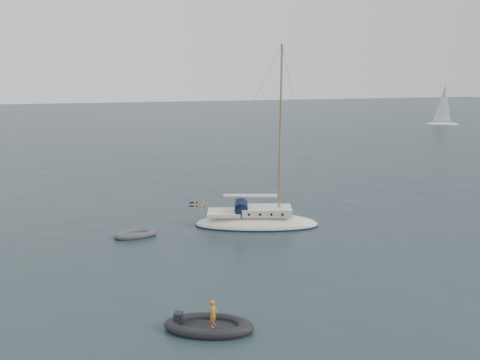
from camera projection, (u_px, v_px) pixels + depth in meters
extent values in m
plane|color=black|center=(242.00, 240.00, 30.31)|extent=(300.00, 300.00, 0.00)
ellipsoid|color=white|center=(257.00, 224.00, 33.12)|extent=(8.66, 2.70, 1.44)
cube|color=#ECE6CD|center=(266.00, 210.00, 33.07)|extent=(3.47, 1.83, 0.53)
cube|color=white|center=(225.00, 215.00, 32.33)|extent=(2.31, 1.83, 0.24)
cylinder|color=#101834|center=(242.00, 208.00, 32.55)|extent=(0.92, 1.59, 0.92)
cube|color=#101834|center=(239.00, 206.00, 32.45)|extent=(0.43, 1.59, 0.39)
cylinder|color=olive|center=(279.00, 132.00, 32.06)|extent=(0.14, 0.14, 11.55)
cylinder|color=olive|center=(279.00, 124.00, 31.93)|extent=(0.05, 2.12, 0.05)
cylinder|color=olive|center=(250.00, 197.00, 32.54)|extent=(4.04, 0.10, 0.10)
cylinder|color=silver|center=(250.00, 196.00, 32.53)|extent=(3.76, 0.27, 0.27)
cylinder|color=gray|center=(203.00, 211.00, 31.83)|extent=(0.04, 2.12, 0.04)
torus|color=orange|center=(201.00, 209.00, 32.36)|extent=(0.52, 0.10, 0.52)
cylinder|color=olive|center=(198.00, 213.00, 31.77)|extent=(0.03, 0.03, 0.87)
cube|color=navy|center=(194.00, 209.00, 31.63)|extent=(0.58, 0.02, 0.37)
cube|color=yellow|center=(194.00, 209.00, 31.63)|extent=(0.60, 0.03, 0.09)
cube|color=yellow|center=(196.00, 209.00, 31.66)|extent=(0.09, 0.03, 0.39)
cylinder|color=black|center=(245.00, 208.00, 33.61)|extent=(0.17, 0.06, 0.17)
cylinder|color=black|center=(253.00, 215.00, 31.88)|extent=(0.17, 0.06, 0.17)
cylinder|color=black|center=(256.00, 207.00, 33.81)|extent=(0.17, 0.06, 0.17)
cylinder|color=black|center=(264.00, 214.00, 32.08)|extent=(0.17, 0.06, 0.17)
cylinder|color=black|center=(266.00, 206.00, 34.01)|extent=(0.17, 0.06, 0.17)
cylinder|color=black|center=(274.00, 213.00, 32.28)|extent=(0.17, 0.06, 0.17)
cylinder|color=black|center=(276.00, 205.00, 34.21)|extent=(0.17, 0.06, 0.17)
cylinder|color=black|center=(285.00, 212.00, 32.48)|extent=(0.17, 0.06, 0.17)
cube|color=#48484D|center=(135.00, 235.00, 30.95)|extent=(1.73, 0.71, 0.10)
cube|color=black|center=(209.00, 327.00, 19.73)|extent=(2.40, 1.00, 0.12)
cube|color=black|center=(178.00, 325.00, 19.32)|extent=(0.35, 0.35, 0.60)
imported|color=#C4711D|center=(213.00, 313.00, 19.64)|extent=(0.36, 0.48, 1.20)
ellipsoid|color=silver|center=(442.00, 125.00, 97.18)|extent=(6.61, 2.20, 1.10)
cylinder|color=gray|center=(444.00, 103.00, 96.21)|extent=(0.11, 0.11, 7.71)
cone|color=silver|center=(443.00, 103.00, 96.19)|extent=(3.53, 3.53, 7.16)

